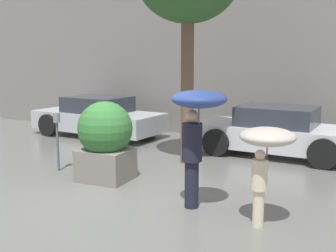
{
  "coord_description": "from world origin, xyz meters",
  "views": [
    {
      "loc": [
        3.72,
        -5.9,
        2.41
      ],
      "look_at": [
        0.35,
        1.6,
        1.05
      ],
      "focal_mm": 45.0,
      "sensor_mm": 36.0,
      "label": 1
    }
  ],
  "objects": [
    {
      "name": "person_adult",
      "position": [
        1.49,
        0.16,
        1.45
      ],
      "size": [
        0.86,
        0.86,
        1.91
      ],
      "rotation": [
        0.0,
        0.0,
        -0.42
      ],
      "color": "#1E1E2D",
      "rests_on": "ground"
    },
    {
      "name": "building_facade",
      "position": [
        0.0,
        6.5,
        3.0
      ],
      "size": [
        18.0,
        0.3,
        6.0
      ],
      "color": "gray",
      "rests_on": "ground"
    },
    {
      "name": "person_child",
      "position": [
        2.61,
        -0.09,
        1.17
      ],
      "size": [
        0.79,
        0.79,
        1.43
      ],
      "rotation": [
        0.0,
        0.0,
        0.68
      ],
      "color": "beige",
      "rests_on": "ground"
    },
    {
      "name": "parking_meter",
      "position": [
        -1.98,
        1.1,
        0.9
      ],
      "size": [
        0.14,
        0.14,
        1.25
      ],
      "color": "#595B60",
      "rests_on": "ground"
    },
    {
      "name": "ground_plane",
      "position": [
        0.0,
        0.0,
        0.0
      ],
      "size": [
        40.0,
        40.0,
        0.0
      ],
      "primitive_type": "plane",
      "color": "slate"
    },
    {
      "name": "planter_box",
      "position": [
        -0.69,
        0.94,
        0.82
      ],
      "size": [
        1.07,
        1.07,
        1.56
      ],
      "color": "gray",
      "rests_on": "ground"
    },
    {
      "name": "parked_car_near",
      "position": [
        1.99,
        4.51,
        0.57
      ],
      "size": [
        4.16,
        2.18,
        1.21
      ],
      "rotation": [
        0.0,
        0.0,
        1.48
      ],
      "color": "silver",
      "rests_on": "ground"
    },
    {
      "name": "parked_car_far",
      "position": [
        -3.47,
        4.88,
        0.57
      ],
      "size": [
        4.22,
        2.27,
        1.21
      ],
      "rotation": [
        0.0,
        0.0,
        1.45
      ],
      "color": "#B7BCC1",
      "rests_on": "ground"
    }
  ]
}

